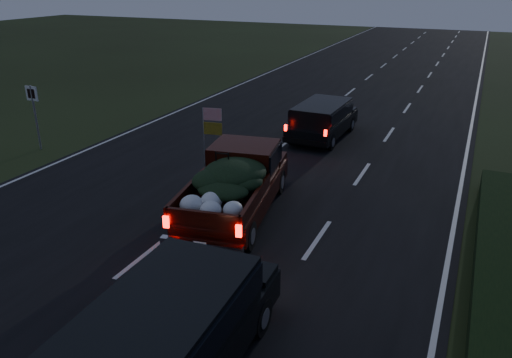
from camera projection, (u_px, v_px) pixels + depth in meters
The scene contains 7 objects.
ground at pixel (144, 256), 12.08m from camera, with size 120.00×120.00×0.00m, color black.
road_asphalt at pixel (144, 256), 12.08m from camera, with size 14.00×120.00×0.02m, color black.
hedge_row at pixel (498, 256), 11.54m from camera, with size 1.00×10.00×0.60m, color black.
route_sign at pixel (34, 108), 18.90m from camera, with size 0.55×0.08×2.50m.
pickup_truck at pixel (236, 180), 13.90m from camera, with size 2.78×5.40×2.70m.
lead_suv at pixel (322, 117), 20.45m from camera, with size 1.90×4.32×1.23m.
rear_suv at pixel (167, 331), 7.96m from camera, with size 2.36×4.91×1.39m.
Camera 1 is at (6.78, -8.43, 6.32)m, focal length 35.00 mm.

